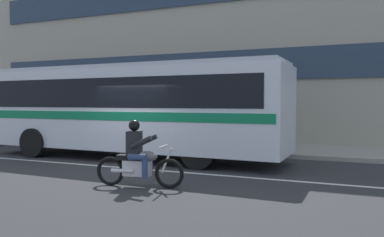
% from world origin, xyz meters
% --- Properties ---
extents(ground_plane, '(60.00, 60.00, 0.00)m').
position_xyz_m(ground_plane, '(0.00, 0.00, 0.00)').
color(ground_plane, '#2B2B2D').
extents(sidewalk_curb, '(28.00, 3.80, 0.15)m').
position_xyz_m(sidewalk_curb, '(0.00, 5.10, 0.07)').
color(sidewalk_curb, gray).
rests_on(sidewalk_curb, ground_plane).
extents(lane_center_stripe, '(26.60, 0.14, 0.01)m').
position_xyz_m(lane_center_stripe, '(0.00, -0.60, 0.00)').
color(lane_center_stripe, silver).
rests_on(lane_center_stripe, ground_plane).
extents(office_building_facade, '(28.00, 0.89, 10.55)m').
position_xyz_m(office_building_facade, '(0.00, 7.39, 5.28)').
color(office_building_facade, gray).
rests_on(office_building_facade, ground_plane).
extents(transit_bus, '(10.94, 2.84, 3.22)m').
position_xyz_m(transit_bus, '(-0.76, 1.19, 1.88)').
color(transit_bus, silver).
rests_on(transit_bus, ground_plane).
extents(motorcycle_with_rider, '(2.12, 0.73, 1.56)m').
position_xyz_m(motorcycle_with_rider, '(1.83, -2.67, 0.66)').
color(motorcycle_with_rider, black).
rests_on(motorcycle_with_rider, ground_plane).
extents(fire_hydrant, '(0.22, 0.30, 0.75)m').
position_xyz_m(fire_hydrant, '(2.73, 3.84, 0.52)').
color(fire_hydrant, '#4C8C3F').
rests_on(fire_hydrant, sidewalk_curb).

